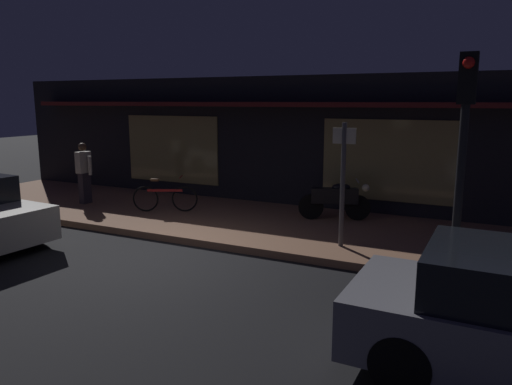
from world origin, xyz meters
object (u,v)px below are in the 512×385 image
at_px(motorcycle, 336,199).
at_px(bicycle_parked, 165,198).
at_px(sign_post, 343,177).
at_px(person_photographer, 84,172).
at_px(traffic_light_pole, 463,135).

height_order(motorcycle, bicycle_parked, motorcycle).
relative_size(motorcycle, sign_post, 0.68).
bearing_deg(sign_post, bicycle_parked, 169.17).
height_order(person_photographer, traffic_light_pole, traffic_light_pole).
bearing_deg(traffic_light_pole, bicycle_parked, 160.48).
bearing_deg(sign_post, person_photographer, 173.88).
bearing_deg(motorcycle, bicycle_parked, -165.34).
bearing_deg(person_photographer, bicycle_parked, 2.92).
relative_size(bicycle_parked, person_photographer, 0.90).
distance_m(bicycle_parked, sign_post, 5.09).
xyz_separation_m(person_photographer, sign_post, (7.50, -0.80, 0.48)).
xyz_separation_m(sign_post, traffic_light_pole, (2.14, -1.56, 0.97)).
distance_m(bicycle_parked, person_photographer, 2.66).
distance_m(motorcycle, person_photographer, 6.90).
bearing_deg(traffic_light_pole, sign_post, 143.95).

